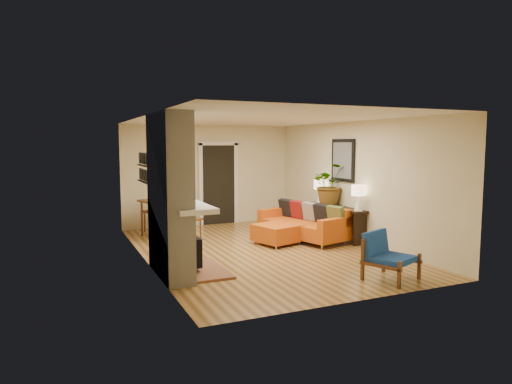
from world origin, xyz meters
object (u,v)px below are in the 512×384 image
console_table (337,213)px  lamp_far (320,188)px  blue_chair (385,253)px  ottoman (277,233)px  lamp_near (359,195)px  houseplant (330,184)px  sofa (305,223)px  dining_table (168,208)px

console_table → lamp_far: lamp_far is taller
lamp_far → blue_chair: bearing=-106.2°
ottoman → console_table: size_ratio=0.55×
lamp_near → ottoman: bearing=152.8°
lamp_near → houseplant: 1.06m
sofa → houseplant: bearing=6.3°
lamp_near → houseplant: (-0.01, 1.05, 0.14)m
ottoman → console_table: (1.51, 0.00, 0.34)m
blue_chair → console_table: size_ratio=0.50×
blue_chair → lamp_near: bearing=63.7°
sofa → lamp_far: size_ratio=4.15×
ottoman → houseplant: houseplant is taller
houseplant → console_table: bearing=-87.9°
console_table → houseplant: 0.68m
blue_chair → lamp_far: size_ratio=1.70×
dining_table → houseplant: (3.45, -1.36, 0.52)m
sofa → blue_chair: size_ratio=2.44×
ottoman → lamp_near: 1.88m
lamp_far → houseplant: houseplant is taller
sofa → dining_table: bearing=152.4°
ottoman → lamp_far: size_ratio=1.89×
ottoman → sofa: bearing=14.3°
sofa → blue_chair: (-0.35, -3.13, 0.04)m
blue_chair → lamp_near: size_ratio=1.70×
sofa → ottoman: bearing=-165.7°
houseplant → lamp_near: bearing=-89.5°
sofa → lamp_far: (0.71, 0.53, 0.70)m
dining_table → lamp_far: size_ratio=3.65×
sofa → lamp_near: (0.71, -0.98, 0.70)m
dining_table → lamp_far: bearing=-14.7°
lamp_near → lamp_far: same height
sofa → houseplant: 1.10m
sofa → lamp_near: lamp_near is taller
houseplant → lamp_far: bearing=88.7°
lamp_far → sofa: bearing=-143.3°
lamp_near → lamp_far: (0.00, 1.50, 0.00)m
blue_chair → sofa: bearing=83.5°
sofa → dining_table: (-2.75, 1.44, 0.32)m
lamp_near → houseplant: houseplant is taller
blue_chair → lamp_near: (1.06, 2.15, 0.66)m
ottoman → blue_chair: 2.97m
ottoman → houseplant: 1.80m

